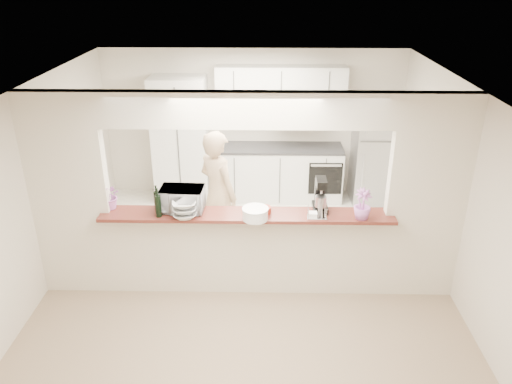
{
  "coord_description": "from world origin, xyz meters",
  "views": [
    {
      "loc": [
        0.21,
        -5.19,
        3.71
      ],
      "look_at": [
        0.1,
        0.3,
        1.2
      ],
      "focal_mm": 35.0,
      "sensor_mm": 36.0,
      "label": 1
    }
  ],
  "objects_px": {
    "refrigerator": "(376,154)",
    "toaster_oven": "(182,199)",
    "stand_mixer": "(320,196)",
    "person": "(218,195)"
  },
  "relations": [
    {
      "from": "refrigerator",
      "to": "person",
      "type": "bearing_deg",
      "value": -144.62
    },
    {
      "from": "refrigerator",
      "to": "toaster_oven",
      "type": "height_order",
      "value": "refrigerator"
    },
    {
      "from": "stand_mixer",
      "to": "refrigerator",
      "type": "bearing_deg",
      "value": 65.11
    },
    {
      "from": "refrigerator",
      "to": "toaster_oven",
      "type": "relative_size",
      "value": 3.4
    },
    {
      "from": "person",
      "to": "toaster_oven",
      "type": "bearing_deg",
      "value": 113.76
    },
    {
      "from": "refrigerator",
      "to": "stand_mixer",
      "type": "relative_size",
      "value": 4.23
    },
    {
      "from": "stand_mixer",
      "to": "person",
      "type": "bearing_deg",
      "value": 146.96
    },
    {
      "from": "refrigerator",
      "to": "person",
      "type": "distance_m",
      "value": 3.04
    },
    {
      "from": "refrigerator",
      "to": "stand_mixer",
      "type": "distance_m",
      "value": 2.88
    },
    {
      "from": "toaster_oven",
      "to": "stand_mixer",
      "type": "height_order",
      "value": "stand_mixer"
    }
  ]
}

